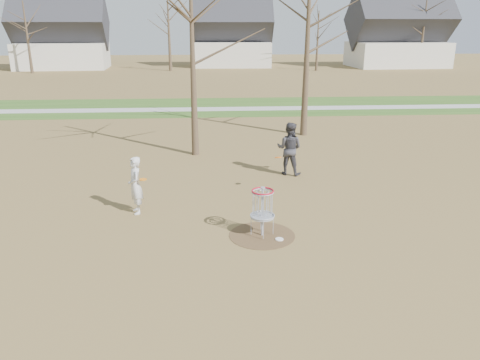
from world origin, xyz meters
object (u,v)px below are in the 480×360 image
at_px(player_standing, 135,185).
at_px(player_throwing, 289,149).
at_px(disc_grounded, 279,239).
at_px(disc_golf_basket, 262,204).

relative_size(player_standing, player_throwing, 0.87).
xyz_separation_m(player_throwing, disc_grounded, (-1.19, -5.71, -0.98)).
bearing_deg(player_throwing, player_standing, 58.14).
height_order(disc_grounded, disc_golf_basket, disc_golf_basket).
bearing_deg(disc_grounded, player_standing, 151.69).
xyz_separation_m(disc_grounded, disc_golf_basket, (-0.43, 0.31, 0.89)).
bearing_deg(disc_golf_basket, disc_grounded, -35.73).
xyz_separation_m(player_standing, disc_grounded, (4.05, -2.18, -0.85)).
height_order(player_standing, player_throwing, player_throwing).
bearing_deg(player_throwing, disc_golf_basket, 97.41).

